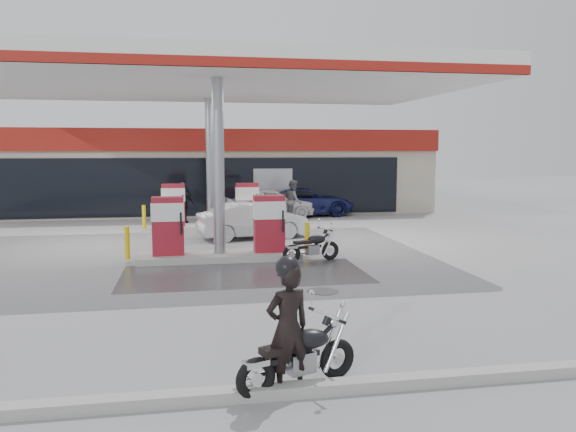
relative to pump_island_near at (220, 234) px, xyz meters
name	(u,v)px	position (x,y,z in m)	size (l,w,h in m)	color
ground	(224,275)	(0.00, -2.00, -0.71)	(90.00, 90.00, 0.00)	gray
wet_patch	(245,274)	(0.50, -2.00, -0.71)	(6.00, 3.00, 0.00)	#4C4C4F
drain_cover	(323,291)	(2.00, -4.00, -0.71)	(0.70, 0.70, 0.01)	#38383A
kerb	(261,393)	(0.00, -9.00, -0.64)	(28.00, 0.25, 0.15)	gray
store_building	(204,170)	(0.01, 13.94, 1.30)	(22.00, 8.22, 4.00)	#C0B4A1
canopy	(212,81)	(0.00, 3.00, 4.56)	(16.00, 10.02, 5.51)	silver
pump_island_near	(220,234)	(0.00, 0.00, 0.00)	(5.14, 1.30, 1.78)	#9E9E99
pump_island_far	(211,211)	(0.00, 6.00, 0.00)	(5.14, 1.30, 1.78)	#9E9E99
main_motorcycle	(300,357)	(0.54, -8.78, -0.30)	(1.70, 0.88, 0.92)	black
biker_main	(288,328)	(0.37, -8.86, 0.12)	(0.60, 0.40, 1.65)	black
parked_motorcycle	(312,247)	(2.48, -0.79, -0.31)	(1.71, 0.76, 0.90)	black
sedan_white	(269,203)	(2.69, 9.20, -0.01)	(1.64, 4.08, 1.39)	white
attendant	(294,201)	(3.59, 7.88, 0.18)	(0.87, 0.68, 1.79)	#4C4C50
hatchback_silver	(253,221)	(1.36, 3.60, -0.09)	(1.32, 3.78, 1.25)	#B1B5B9
parked_car_left	(110,202)	(-4.50, 12.00, -0.13)	(1.63, 4.01, 1.16)	#17224E
parked_car_right	(304,202)	(4.50, 10.00, -0.06)	(2.16, 4.67, 1.30)	navy
biker_walking	(182,204)	(-1.09, 8.20, 0.10)	(0.95, 0.40, 1.62)	black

